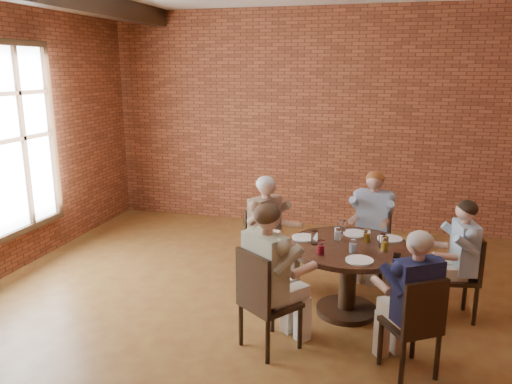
% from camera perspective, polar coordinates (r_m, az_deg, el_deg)
% --- Properties ---
extents(floor, '(7.00, 7.00, 0.00)m').
position_cam_1_polar(floor, '(5.12, -0.74, -15.16)').
color(floor, olive).
rests_on(floor, ground).
extents(wall_back, '(7.00, 0.00, 7.00)m').
position_cam_1_polar(wall_back, '(7.94, 6.10, 8.18)').
color(wall_back, brown).
rests_on(wall_back, ground).
extents(dining_table, '(1.26, 1.26, 0.75)m').
position_cam_1_polar(dining_table, '(5.25, 10.51, -8.25)').
color(dining_table, black).
rests_on(dining_table, floor).
extents(chair_a, '(0.44, 0.44, 0.89)m').
position_cam_1_polar(chair_a, '(5.51, 22.65, -8.54)').
color(chair_a, black).
rests_on(chair_a, floor).
extents(diner_a, '(0.66, 0.57, 1.24)m').
position_cam_1_polar(diner_a, '(5.44, 22.05, -7.25)').
color(diner_a, teal).
rests_on(diner_a, floor).
extents(chair_b, '(0.47, 0.47, 0.92)m').
position_cam_1_polar(chair_b, '(6.35, 13.16, -4.70)').
color(chair_b, black).
rests_on(chair_b, floor).
extents(diner_b, '(0.60, 0.70, 1.29)m').
position_cam_1_polar(diner_b, '(6.23, 13.09, -3.63)').
color(diner_b, '#8290A5').
rests_on(diner_b, floor).
extents(chair_c, '(0.55, 0.55, 0.92)m').
position_cam_1_polar(chair_c, '(5.87, 0.80, -5.86)').
color(chair_c, black).
rests_on(chair_c, floor).
extents(diner_c, '(0.79, 0.73, 1.30)m').
position_cam_1_polar(diner_c, '(5.77, 1.43, -4.63)').
color(diner_c, brown).
rests_on(diner_c, floor).
extents(chair_d, '(0.62, 0.62, 0.96)m').
position_cam_1_polar(chair_d, '(4.52, 0.77, -11.97)').
color(chair_d, black).
rests_on(chair_d, floor).
extents(diner_d, '(0.84, 0.87, 1.37)m').
position_cam_1_polar(diner_d, '(4.50, 1.68, -9.75)').
color(diner_d, '#C4B69A').
rests_on(diner_d, floor).
extents(chair_e, '(0.54, 0.54, 0.90)m').
position_cam_1_polar(chair_e, '(4.37, 17.82, -14.08)').
color(chair_e, black).
rests_on(chair_e, floor).
extents(diner_e, '(0.72, 0.76, 1.26)m').
position_cam_1_polar(diner_e, '(4.36, 17.39, -12.06)').
color(diner_e, '#191E47').
rests_on(diner_e, floor).
extents(plate_a, '(0.26, 0.26, 0.01)m').
position_cam_1_polar(plate_a, '(5.43, 15.04, -5.17)').
color(plate_a, white).
rests_on(plate_a, dining_table).
extents(plate_b, '(0.26, 0.26, 0.01)m').
position_cam_1_polar(plate_b, '(5.52, 11.24, -4.64)').
color(plate_b, white).
rests_on(plate_b, dining_table).
extents(plate_c, '(0.26, 0.26, 0.01)m').
position_cam_1_polar(plate_c, '(5.31, 5.52, -5.19)').
color(plate_c, white).
rests_on(plate_c, dining_table).
extents(plate_d, '(0.26, 0.26, 0.01)m').
position_cam_1_polar(plate_d, '(4.78, 11.75, -7.65)').
color(plate_d, white).
rests_on(plate_d, dining_table).
extents(glass_a, '(0.07, 0.07, 0.14)m').
position_cam_1_polar(glass_a, '(5.15, 14.27, -5.43)').
color(glass_a, white).
rests_on(glass_a, dining_table).
extents(glass_b, '(0.07, 0.07, 0.14)m').
position_cam_1_polar(glass_b, '(5.28, 12.56, -4.87)').
color(glass_b, white).
rests_on(glass_b, dining_table).
extents(glass_c, '(0.07, 0.07, 0.14)m').
position_cam_1_polar(glass_c, '(5.50, 9.87, -3.94)').
color(glass_c, white).
rests_on(glass_c, dining_table).
extents(glass_d, '(0.07, 0.07, 0.14)m').
position_cam_1_polar(glass_d, '(5.28, 9.33, -4.69)').
color(glass_d, white).
rests_on(glass_d, dining_table).
extents(glass_e, '(0.07, 0.07, 0.14)m').
position_cam_1_polar(glass_e, '(5.12, 6.69, -5.20)').
color(glass_e, white).
rests_on(glass_e, dining_table).
extents(glass_f, '(0.07, 0.07, 0.14)m').
position_cam_1_polar(glass_f, '(4.86, 7.42, -6.31)').
color(glass_f, white).
rests_on(glass_f, dining_table).
extents(glass_g, '(0.07, 0.07, 0.14)m').
position_cam_1_polar(glass_g, '(4.96, 11.01, -6.03)').
color(glass_g, white).
rests_on(glass_g, dining_table).
extents(glass_h, '(0.07, 0.07, 0.14)m').
position_cam_1_polar(glass_h, '(5.08, 14.50, -5.74)').
color(glass_h, white).
rests_on(glass_h, dining_table).
extents(smartphone, '(0.08, 0.14, 0.01)m').
position_cam_1_polar(smartphone, '(4.99, 15.82, -7.00)').
color(smartphone, black).
rests_on(smartphone, dining_table).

